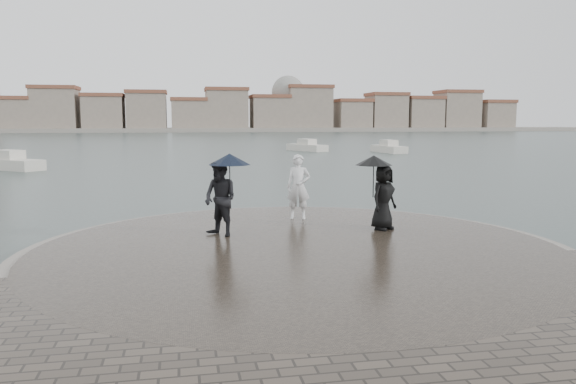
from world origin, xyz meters
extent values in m
plane|color=#2B3835|center=(0.00, 0.00, 0.00)|extent=(400.00, 400.00, 0.00)
cylinder|color=gray|center=(0.00, 3.50, 0.16)|extent=(12.50, 12.50, 0.32)
cylinder|color=#2D261E|center=(0.00, 3.50, 0.18)|extent=(11.90, 11.90, 0.36)
imported|color=white|center=(0.75, 7.08, 1.30)|extent=(0.78, 0.61, 1.88)
imported|color=black|center=(-1.66, 5.04, 1.30)|extent=(1.13, 1.15, 1.88)
cylinder|color=black|center=(-1.41, 5.14, 1.71)|extent=(0.02, 0.02, 0.90)
cone|color=black|center=(-1.41, 5.14, 2.26)|extent=(1.07, 1.07, 0.28)
imported|color=black|center=(2.60, 5.07, 1.21)|extent=(0.99, 0.91, 1.70)
cylinder|color=black|center=(2.35, 5.17, 1.66)|extent=(0.02, 0.02, 0.90)
cone|color=black|center=(2.35, 5.17, 2.18)|extent=(0.97, 0.97, 0.26)
cube|color=gray|center=(0.00, 163.00, 0.60)|extent=(260.00, 20.00, 1.20)
cube|color=gray|center=(-48.00, 160.00, 4.50)|extent=(10.00, 10.00, 9.00)
cube|color=brown|center=(-48.00, 160.00, 9.50)|extent=(10.60, 10.60, 1.00)
cube|color=gray|center=(-37.00, 160.00, 6.00)|extent=(12.00, 10.00, 12.00)
cube|color=brown|center=(-37.00, 160.00, 12.50)|extent=(12.60, 10.60, 1.00)
cube|color=gray|center=(-24.00, 160.00, 5.00)|extent=(11.00, 10.00, 10.00)
cube|color=brown|center=(-24.00, 160.00, 10.50)|extent=(11.60, 10.60, 1.00)
cube|color=gray|center=(-12.00, 160.00, 5.50)|extent=(11.00, 10.00, 11.00)
cube|color=brown|center=(-12.00, 160.00, 11.50)|extent=(11.60, 10.60, 1.00)
cube|color=gray|center=(0.00, 160.00, 4.50)|extent=(10.00, 10.00, 9.00)
cube|color=brown|center=(0.00, 160.00, 9.50)|extent=(10.60, 10.60, 1.00)
cube|color=gray|center=(11.00, 160.00, 6.00)|extent=(12.00, 10.00, 12.00)
cube|color=brown|center=(11.00, 160.00, 12.50)|extent=(12.60, 10.60, 1.00)
cube|color=gray|center=(24.00, 160.00, 5.00)|extent=(11.00, 10.00, 10.00)
cube|color=brown|center=(24.00, 160.00, 10.50)|extent=(11.60, 10.60, 1.00)
cube|color=gray|center=(36.00, 160.00, 6.50)|extent=(13.00, 10.00, 13.00)
cube|color=brown|center=(36.00, 160.00, 13.50)|extent=(13.60, 10.60, 1.00)
cube|color=gray|center=(50.00, 160.00, 4.50)|extent=(10.00, 10.00, 9.00)
cube|color=brown|center=(50.00, 160.00, 9.50)|extent=(10.60, 10.60, 1.00)
cube|color=gray|center=(61.00, 160.00, 5.50)|extent=(11.00, 10.00, 11.00)
cube|color=brown|center=(61.00, 160.00, 11.50)|extent=(11.60, 10.60, 1.00)
cube|color=gray|center=(73.00, 160.00, 5.00)|extent=(11.00, 10.00, 10.00)
cube|color=brown|center=(73.00, 160.00, 10.50)|extent=(11.60, 10.60, 1.00)
cube|color=gray|center=(85.00, 160.00, 6.00)|extent=(12.00, 10.00, 12.00)
cube|color=brown|center=(85.00, 160.00, 12.50)|extent=(12.60, 10.60, 1.00)
cube|color=gray|center=(98.00, 160.00, 4.50)|extent=(10.00, 10.00, 9.00)
cube|color=brown|center=(98.00, 160.00, 9.50)|extent=(10.60, 10.60, 1.00)
sphere|color=gray|center=(30.00, 162.00, 12.00)|extent=(10.00, 10.00, 10.00)
cube|color=beige|center=(10.81, 50.58, 0.25)|extent=(3.71, 5.67, 0.90)
cube|color=beige|center=(10.81, 50.58, 0.85)|extent=(1.91, 2.32, 0.90)
cube|color=beige|center=(-13.82, 31.21, 0.25)|extent=(5.22, 4.80, 0.90)
cube|color=beige|center=(-13.82, 31.21, 0.85)|extent=(2.30, 2.21, 0.90)
cube|color=beige|center=(18.34, 45.84, 0.25)|extent=(2.07, 5.62, 0.90)
cube|color=beige|center=(18.34, 45.84, 0.85)|extent=(1.37, 2.10, 0.90)
camera|label=1|loc=(-2.58, -8.74, 3.19)|focal=35.00mm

